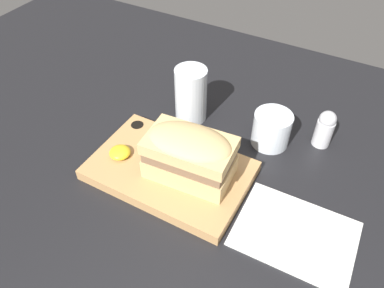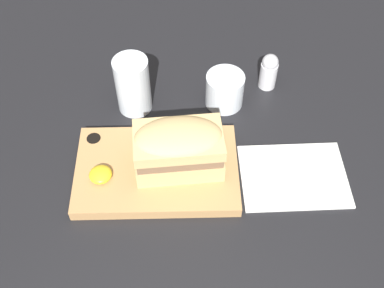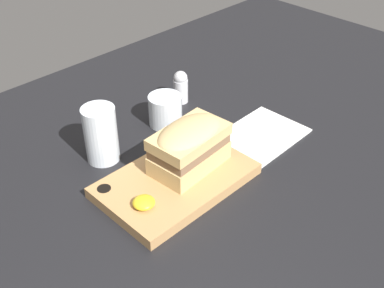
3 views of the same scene
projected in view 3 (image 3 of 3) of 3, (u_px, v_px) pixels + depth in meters
dining_table at (190, 158)px, 100.23cm from camera, size 177.82×103.96×2.00cm
serving_board at (176, 180)px, 91.17cm from camera, size 28.72×18.41×2.27cm
sandwich at (189, 144)px, 90.08cm from camera, size 15.56×9.91×9.52cm
mustard_dollop at (144, 202)px, 83.43cm from camera, size 3.98×3.98×1.59cm
water_glass at (101, 138)px, 95.63cm from camera, size 6.70×6.70×11.90cm
wine_glass at (165, 112)px, 107.42cm from camera, size 7.53×7.53×6.97cm
napkin at (261, 135)px, 105.04cm from camera, size 19.16×14.52×0.40cm
salt_shaker at (181, 86)px, 114.76cm from camera, size 3.51×3.51×8.06cm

